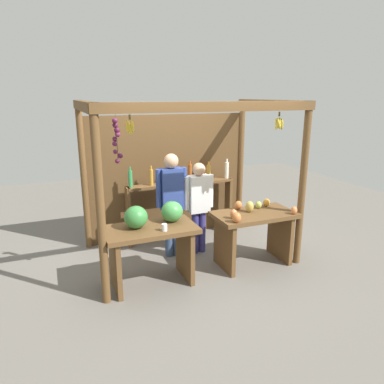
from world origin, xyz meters
name	(u,v)px	position (x,y,z in m)	size (l,w,h in m)	color
ground_plane	(188,254)	(0.00, 0.00, 0.00)	(12.00, 12.00, 0.00)	slate
market_stall	(178,164)	(-0.01, 0.40, 1.36)	(2.93, 1.86, 2.35)	brown
fruit_counter_left	(152,234)	(-0.75, -0.63, 0.68)	(1.18, 0.64, 1.08)	brown
fruit_counter_right	(253,226)	(0.77, -0.66, 0.58)	(1.18, 0.66, 0.95)	brown
bottle_shelf_unit	(182,194)	(0.15, 0.66, 0.79)	(1.87, 0.22, 1.36)	brown
vendor_man	(172,196)	(-0.24, 0.05, 0.96)	(0.48, 0.22, 1.60)	#33486B
vendor_woman	(199,201)	(0.19, 0.01, 0.85)	(0.48, 0.20, 1.44)	navy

